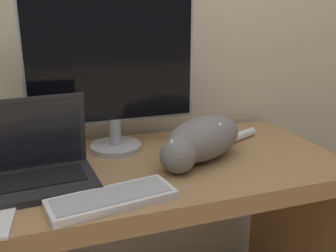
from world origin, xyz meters
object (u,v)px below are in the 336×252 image
laptop (36,167)px  cat (201,139)px  external_keyboard (112,199)px  monitor (112,69)px

laptop → cat: 0.52m
external_keyboard → cat: cat is taller
external_keyboard → cat: bearing=20.4°
monitor → cat: 0.38m
laptop → external_keyboard: (0.18, -0.19, -0.04)m
monitor → laptop: 0.41m
laptop → cat: bearing=-4.1°
cat → monitor: bearing=117.3°
external_keyboard → laptop: bearing=124.8°
cat → laptop: bearing=155.4°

